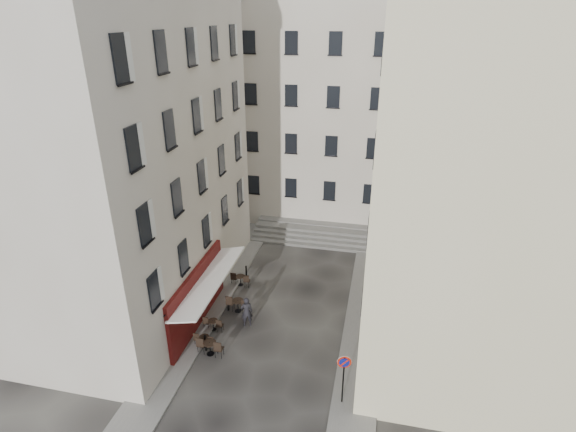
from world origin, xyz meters
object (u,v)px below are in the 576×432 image
(pedestrian, at_px, (247,312))
(no_parking_sign, at_px, (344,371))
(bistro_table_b, at_px, (205,340))
(bistro_table_a, at_px, (210,347))

(pedestrian, bearing_deg, no_parking_sign, 120.02)
(bistro_table_b, bearing_deg, pedestrian, 53.10)
(bistro_table_a, bearing_deg, pedestrian, 67.19)
(no_parking_sign, bearing_deg, bistro_table_a, 153.95)
(no_parking_sign, xyz_separation_m, pedestrian, (-5.74, 4.38, -1.00))
(bistro_table_a, height_order, pedestrian, pedestrian)
(no_parking_sign, distance_m, bistro_table_b, 7.83)
(bistro_table_a, distance_m, pedestrian, 2.90)
(bistro_table_b, xyz_separation_m, pedestrian, (1.62, 2.15, 0.50))
(bistro_table_a, xyz_separation_m, pedestrian, (1.11, 2.65, 0.41))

